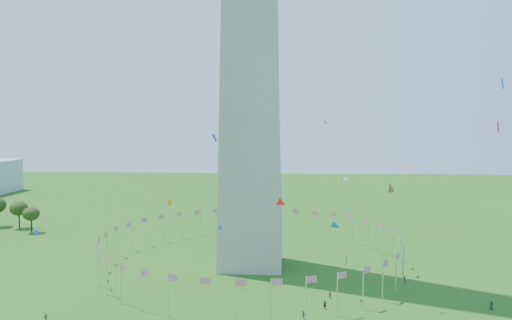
{
  "coord_description": "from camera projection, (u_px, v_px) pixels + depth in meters",
  "views": [
    {
      "loc": [
        10.2,
        -83.1,
        38.8
      ],
      "look_at": [
        2.36,
        35.0,
        30.01
      ],
      "focal_mm": 35.0,
      "sensor_mm": 36.0,
      "label": 1
    }
  ],
  "objects": [
    {
      "name": "kites_aloft",
      "position": [
        317.0,
        199.0,
        104.83
      ],
      "size": [
        130.59,
        73.34,
        40.48
      ],
      "color": "red",
      "rests_on": "ground"
    },
    {
      "name": "flag_ring",
      "position": [
        251.0,
        249.0,
        135.66
      ],
      "size": [
        80.24,
        80.24,
        9.0
      ],
      "color": "silver",
      "rests_on": "ground"
    }
  ]
}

